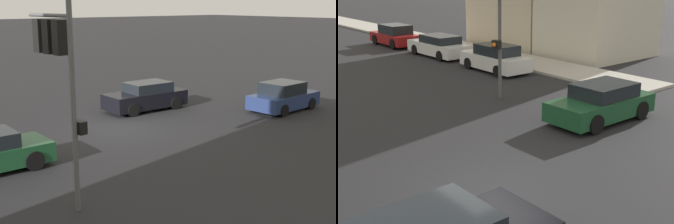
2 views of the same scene
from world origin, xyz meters
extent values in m
plane|color=black|center=(0.00, 0.00, 0.00)|extent=(300.00, 300.00, 0.00)
cube|color=#ADA89E|center=(11.76, 33.01, 0.07)|extent=(2.99, 60.00, 0.13)
cylinder|color=#515456|center=(5.70, 6.56, 2.83)|extent=(0.14, 0.14, 5.67)
cube|color=black|center=(5.52, 6.54, 2.30)|extent=(0.26, 0.37, 0.35)
sphere|color=orange|center=(5.38, 6.53, 2.30)|extent=(0.18, 0.18, 0.18)
cube|color=#194728|center=(6.62, 2.00, 0.52)|extent=(4.08, 1.79, 0.67)
cube|color=black|center=(6.78, 2.00, 1.10)|extent=(2.12, 1.57, 0.49)
cylinder|color=black|center=(5.35, 1.16, 0.34)|extent=(0.67, 0.22, 0.67)
cylinder|color=black|center=(5.35, 2.83, 0.34)|extent=(0.67, 0.22, 0.67)
cylinder|color=black|center=(7.88, 1.16, 0.34)|extent=(0.67, 0.22, 0.67)
cylinder|color=black|center=(7.88, 2.84, 0.34)|extent=(0.67, 0.22, 0.67)
cube|color=silver|center=(9.00, 11.06, 0.53)|extent=(1.80, 4.28, 0.72)
cube|color=black|center=(8.99, 10.89, 1.15)|extent=(1.55, 2.24, 0.54)
cylinder|color=black|center=(8.23, 12.40, 0.30)|extent=(0.23, 0.61, 0.61)
cylinder|color=black|center=(9.83, 12.36, 0.30)|extent=(0.23, 0.61, 0.61)
cylinder|color=black|center=(8.17, 9.77, 0.30)|extent=(0.23, 0.61, 0.61)
cylinder|color=black|center=(9.76, 9.73, 0.30)|extent=(0.23, 0.61, 0.61)
cube|color=silver|center=(9.02, 16.67, 0.51)|extent=(1.81, 4.73, 0.68)
cube|color=black|center=(9.02, 16.49, 1.09)|extent=(1.59, 2.46, 0.47)
cylinder|color=black|center=(8.17, 18.13, 0.31)|extent=(0.22, 0.63, 0.63)
cylinder|color=black|center=(9.85, 18.14, 0.31)|extent=(0.22, 0.63, 0.63)
cylinder|color=black|center=(8.19, 15.21, 0.31)|extent=(0.22, 0.63, 0.63)
cylinder|color=black|center=(9.86, 15.22, 0.31)|extent=(0.22, 0.63, 0.63)
cube|color=maroon|center=(8.85, 22.25, 0.53)|extent=(1.76, 4.44, 0.67)
cube|color=black|center=(8.85, 22.08, 1.17)|extent=(1.55, 2.31, 0.62)
cylinder|color=black|center=(8.03, 23.63, 0.35)|extent=(0.22, 0.71, 0.71)
cylinder|color=black|center=(9.68, 23.63, 0.35)|extent=(0.22, 0.71, 0.71)
cylinder|color=black|center=(8.03, 20.88, 0.35)|extent=(0.22, 0.71, 0.71)
cylinder|color=black|center=(9.68, 20.88, 0.35)|extent=(0.22, 0.71, 0.71)
camera|label=1|loc=(11.06, 17.26, 5.48)|focal=50.00mm
camera|label=2|loc=(-6.19, -8.14, 5.24)|focal=50.00mm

